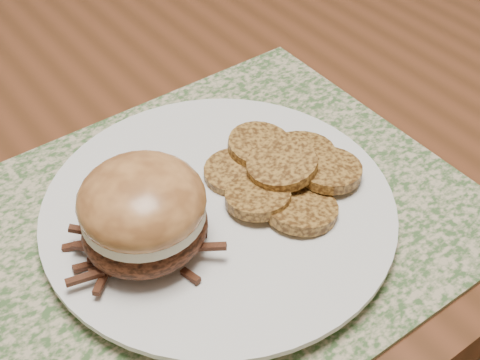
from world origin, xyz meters
name	(u,v)px	position (x,y,z in m)	size (l,w,h in m)	color
placemat	(188,234)	(0.12, -0.26, 0.75)	(0.45, 0.33, 0.00)	#3C5B2F
dinner_plate	(219,212)	(0.14, -0.26, 0.76)	(0.26, 0.26, 0.02)	white
pork_sandwich	(143,212)	(0.08, -0.26, 0.80)	(0.12, 0.12, 0.07)	black
roasted_potatoes	(282,172)	(0.20, -0.26, 0.78)	(0.14, 0.15, 0.03)	olive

